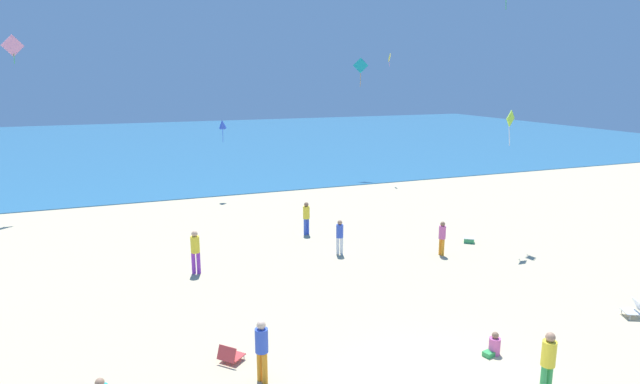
% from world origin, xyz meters
% --- Properties ---
extents(ground_plane, '(120.00, 120.00, 0.00)m').
position_xyz_m(ground_plane, '(0.00, 10.00, 0.00)').
color(ground_plane, '#C6B58C').
extents(ocean_water, '(120.00, 60.00, 0.05)m').
position_xyz_m(ocean_water, '(0.00, 53.94, 0.03)').
color(ocean_water, teal).
rests_on(ocean_water, ground_plane).
extents(beach_chair_far_right, '(0.81, 0.81, 0.52)m').
position_xyz_m(beach_chair_far_right, '(-4.55, 3.41, 0.23)').
color(beach_chair_far_right, '#D13D3D').
rests_on(beach_chair_far_right, ground_plane).
extents(beach_chair_near_camera, '(0.75, 0.73, 0.60)m').
position_xyz_m(beach_chair_near_camera, '(8.20, 1.43, 0.29)').
color(beach_chair_near_camera, white).
rests_on(beach_chair_near_camera, ground_plane).
extents(cooler_box, '(0.60, 0.58, 0.25)m').
position_xyz_m(cooler_box, '(8.12, 9.91, 0.12)').
color(cooler_box, '#339956').
rests_on(cooler_box, ground_plane).
extents(person_0, '(0.43, 0.43, 1.76)m').
position_xyz_m(person_0, '(-4.39, 10.53, 1.01)').
color(person_0, purple).
rests_on(person_0, ground_plane).
extents(person_1, '(0.36, 0.36, 1.70)m').
position_xyz_m(person_1, '(2.23, -0.94, 0.98)').
color(person_1, green).
rests_on(person_1, ground_plane).
extents(person_2, '(0.43, 0.43, 1.64)m').
position_xyz_m(person_2, '(1.46, 13.92, 0.95)').
color(person_2, blue).
rests_on(person_2, ground_plane).
extents(person_5, '(0.57, 0.39, 0.67)m').
position_xyz_m(person_5, '(2.41, 1.17, 0.25)').
color(person_5, '#D8599E').
rests_on(person_5, ground_plane).
extents(person_6, '(0.45, 0.45, 1.68)m').
position_xyz_m(person_6, '(-3.98, 2.20, 0.97)').
color(person_6, orange).
rests_on(person_6, ground_plane).
extents(person_7, '(0.32, 0.32, 1.51)m').
position_xyz_m(person_7, '(5.89, 8.88, 0.87)').
color(person_7, orange).
rests_on(person_7, ground_plane).
extents(person_8, '(0.43, 0.43, 1.56)m').
position_xyz_m(person_8, '(1.79, 10.58, 0.90)').
color(person_8, white).
rests_on(person_8, ground_plane).
extents(kite_blue, '(0.64, 0.72, 1.45)m').
position_xyz_m(kite_blue, '(-0.64, 23.45, 4.72)').
color(kite_blue, blue).
extents(kite_teal, '(1.06, 0.54, 2.14)m').
position_xyz_m(kite_teal, '(10.80, 27.53, 8.40)').
color(kite_teal, '#1EADAD').
extents(kite_lime, '(0.67, 0.32, 1.54)m').
position_xyz_m(kite_lime, '(9.19, 8.99, 5.77)').
color(kite_lime, '#99DB33').
extents(kite_pink, '(1.07, 0.58, 1.54)m').
position_xyz_m(kite_pink, '(-11.73, 23.98, 9.23)').
color(kite_pink, pink).
extents(kite_yellow, '(0.25, 0.57, 0.93)m').
position_xyz_m(kite_yellow, '(12.09, 25.42, 8.95)').
color(kite_yellow, yellow).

